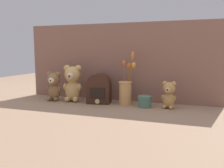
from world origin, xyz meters
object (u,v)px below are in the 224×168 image
Objects in this scene: vintage_radio at (99,89)px; decorative_tin_tall at (145,101)px; teddy_bear_medium at (54,85)px; teddy_bear_small at (169,94)px; flower_vase at (126,89)px; teddy_bear_large at (73,82)px.

vintage_radio is 0.33m from decorative_tin_tall.
teddy_bear_medium is 0.82m from teddy_bear_small.
flower_vase is at bearing 175.55° from teddy_bear_small.
teddy_bear_medium is (-0.15, -0.02, -0.03)m from teddy_bear_large.
teddy_bear_medium is 0.35m from vintage_radio.
teddy_bear_medium is at bearing -173.48° from teddy_bear_large.
flower_vase reaches higher than decorative_tin_tall.
teddy_bear_small is at bearing -0.11° from teddy_bear_large.
vintage_radio is (0.20, 0.01, -0.04)m from teddy_bear_large.
decorative_tin_tall is at bearing 0.11° from teddy_bear_medium.
teddy_bear_medium is 0.59× the size of flower_vase.
teddy_bear_large is 1.27× the size of vintage_radio.
teddy_bear_small is 0.48× the size of flower_vase.
vintage_radio is at bearing 175.86° from decorative_tin_tall.
teddy_bear_small is at bearing 5.41° from decorative_tin_tall.
teddy_bear_medium is at bearing -175.91° from vintage_radio.
decorative_tin_tall is (0.32, -0.02, -0.06)m from vintage_radio.
vintage_radio is (0.34, 0.02, -0.01)m from teddy_bear_medium.
teddy_bear_large is at bearing -176.92° from flower_vase.
teddy_bear_large is at bearing 178.32° from decorative_tin_tall.
vintage_radio is 2.26× the size of decorative_tin_tall.
teddy_bear_large reaches higher than teddy_bear_small.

